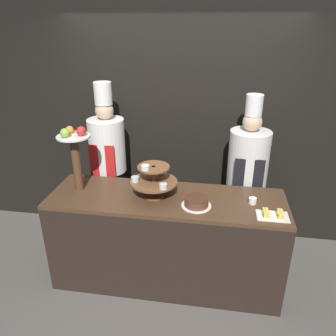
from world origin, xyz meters
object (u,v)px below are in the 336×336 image
object	(u,v)px
tiered_stand	(154,179)
chef_center_left	(247,174)
cake_square_tray	(273,215)
chef_left	(108,160)
cake_round	(196,202)
cup_white	(253,201)
fruit_pedestal	(75,150)

from	to	relation	value
tiered_stand	chef_center_left	distance (m)	1.05
cake_square_tray	tiered_stand	bearing A→B (deg)	169.70
cake_square_tray	chef_left	bearing A→B (deg)	155.43
tiered_stand	cake_round	xyz separation A→B (m)	(0.40, -0.12, -0.13)
cup_white	tiered_stand	bearing A→B (deg)	-179.63
cake_round	cake_square_tray	world-z (taller)	cake_round
tiered_stand	cup_white	size ratio (longest dim) A/B	6.17
tiered_stand	cake_square_tray	xyz separation A→B (m)	(1.04, -0.19, -0.16)
cake_square_tray	chef_left	distance (m)	1.82
fruit_pedestal	cup_white	xyz separation A→B (m)	(1.62, -0.02, -0.37)
tiered_stand	cake_square_tray	size ratio (longest dim) A/B	1.66
cake_round	tiered_stand	bearing A→B (deg)	163.70
cake_round	fruit_pedestal	bearing A→B (deg)	172.87
cake_round	chef_left	xyz separation A→B (m)	(-1.02, 0.69, 0.04)
cake_square_tray	chef_left	world-z (taller)	chef_left
fruit_pedestal	chef_left	size ratio (longest dim) A/B	0.34
chef_center_left	tiered_stand	bearing A→B (deg)	-146.85
tiered_stand	cup_white	distance (m)	0.90
cake_square_tray	chef_center_left	world-z (taller)	chef_center_left
cake_round	chef_center_left	xyz separation A→B (m)	(0.47, 0.69, -0.01)
fruit_pedestal	cake_round	world-z (taller)	fruit_pedestal
fruit_pedestal	cake_round	xyz separation A→B (m)	(1.13, -0.14, -0.36)
tiered_stand	cake_square_tray	bearing A→B (deg)	-10.30
fruit_pedestal	cake_square_tray	bearing A→B (deg)	-6.87
fruit_pedestal	chef_center_left	xyz separation A→B (m)	(1.60, 0.54, -0.37)
cake_round	cup_white	size ratio (longest dim) A/B	3.76
fruit_pedestal	chef_center_left	world-z (taller)	chef_center_left
tiered_stand	cake_round	world-z (taller)	tiered_stand
tiered_stand	chef_left	size ratio (longest dim) A/B	0.23
cake_round	cake_square_tray	bearing A→B (deg)	-6.40
fruit_pedestal	chef_center_left	bearing A→B (deg)	18.80
chef_center_left	cup_white	bearing A→B (deg)	-88.35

